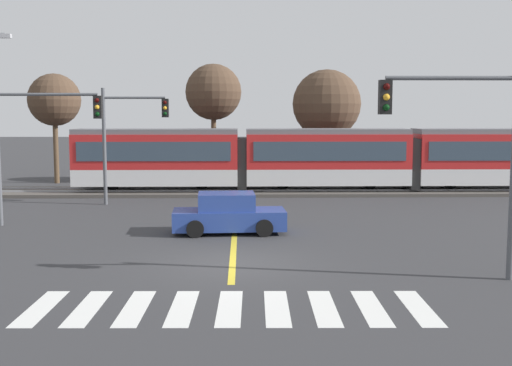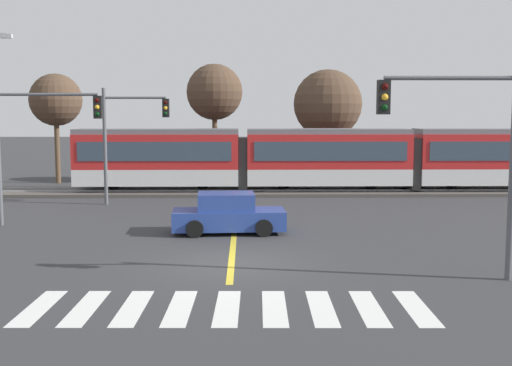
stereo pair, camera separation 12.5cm
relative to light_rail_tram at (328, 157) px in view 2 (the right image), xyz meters
The scene contains 22 objects.
ground_plane 17.74m from the light_rail_tram, 106.59° to the right, with size 200.00×200.00×0.00m, color #333335.
track_bed 5.40m from the light_rail_tram, behind, with size 120.00×4.00×0.18m, color #4C4742.
rail_near 5.40m from the light_rail_tram, behind, with size 120.00×0.08×0.10m, color #939399.
rail_far 5.40m from the light_rail_tram, behind, with size 120.00×0.08×0.10m, color #939399.
light_rail_tram is the anchor object (origin of this frame).
crosswalk_stripe_0 23.27m from the light_rail_tram, 114.01° to the right, with size 0.56×2.80×0.01m, color silver.
crosswalk_stripe_1 22.86m from the light_rail_tram, 111.46° to the right, with size 0.56×2.80×0.01m, color silver.
crosswalk_stripe_2 22.51m from the light_rail_tram, 108.82° to the right, with size 0.56×2.80×0.01m, color silver.
crosswalk_stripe_3 22.20m from the light_rail_tram, 106.10° to the right, with size 0.56×2.80×0.01m, color silver.
crosswalk_stripe_4 21.94m from the light_rail_tram, 103.32° to the right, with size 0.56×2.80×0.01m, color silver.
crosswalk_stripe_5 21.73m from the light_rail_tram, 100.47° to the right, with size 0.56×2.80×0.01m, color silver.
crosswalk_stripe_6 21.58m from the light_rail_tram, 97.57° to the right, with size 0.56×2.80×0.01m, color silver.
crosswalk_stripe_7 21.48m from the light_rail_tram, 94.64° to the right, with size 0.56×2.80×0.01m, color silver.
crosswalk_stripe_8 21.44m from the light_rail_tram, 91.70° to the right, with size 0.56×2.80×0.01m, color silver.
lane_centre_line 11.93m from the light_rail_tram, 115.34° to the right, with size 0.20×17.26×0.01m, color gold.
sedan_crossing 13.08m from the light_rail_tram, 113.80° to the right, with size 4.28×2.08×1.52m.
traffic_light_far_left 11.36m from the light_rail_tram, 157.42° to the right, with size 3.25×0.38×5.70m.
traffic_light_mid_left 16.57m from the light_rail_tram, 141.87° to the right, with size 4.25×0.38×5.80m.
traffic_light_near_right 19.00m from the light_rail_tram, 86.15° to the right, with size 3.75×0.38×5.98m.
bare_tree_far_west 17.79m from the light_rail_tram, 162.07° to the left, with size 3.31×3.31×6.96m.
bare_tree_west 9.29m from the light_rail_tram, 140.53° to the left, with size 3.56×3.56×7.59m.
bare_tree_east 5.47m from the light_rail_tram, 83.06° to the left, with size 4.29×4.29×7.19m.
Camera 2 is at (0.44, -18.88, 4.54)m, focal length 45.00 mm.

